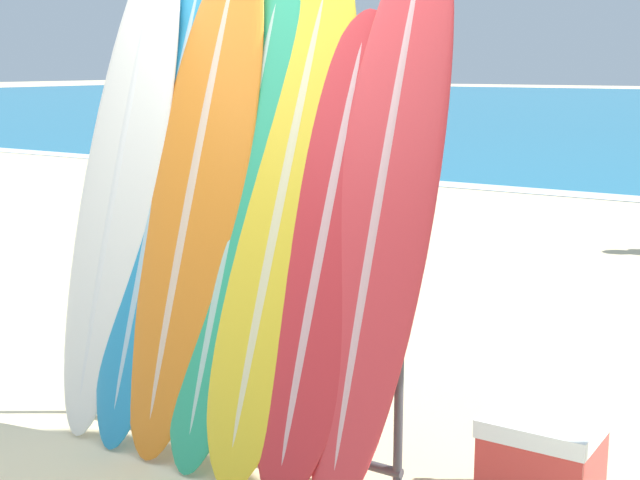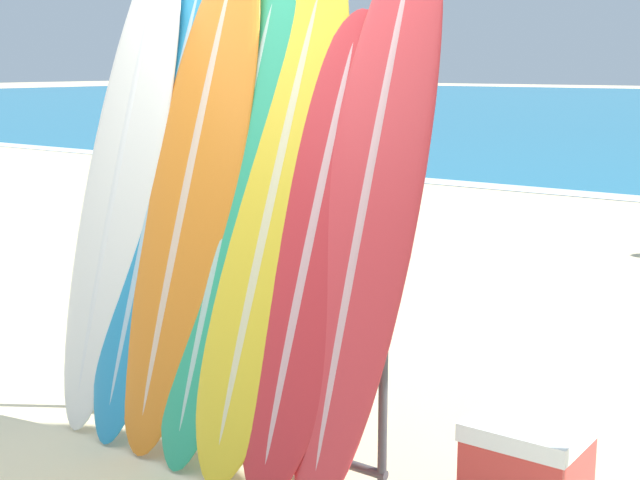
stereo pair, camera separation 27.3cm
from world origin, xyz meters
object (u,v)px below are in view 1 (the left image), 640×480
surfboard_rack (229,356)px  surfboard_slot_4 (282,215)px  surfboard_slot_0 (122,179)px  surfboard_slot_3 (236,214)px  surfboard_slot_1 (160,191)px  surfboard_slot_2 (196,192)px  surfboard_slot_5 (325,250)px  person_mid_beach (316,181)px  surfboard_slot_6 (381,208)px  cooler_box (542,462)px

surfboard_rack → surfboard_slot_4: surfboard_slot_4 is taller
surfboard_slot_0 → surfboard_slot_3: bearing=-0.8°
surfboard_slot_0 → surfboard_slot_1: surfboard_slot_0 is taller
surfboard_slot_0 → surfboard_slot_2: surfboard_slot_0 is taller
surfboard_rack → surfboard_slot_5: surfboard_slot_5 is taller
surfboard_rack → person_mid_beach: (-1.19, 2.61, 0.47)m
surfboard_rack → surfboard_slot_6: surfboard_slot_6 is taller
surfboard_slot_1 → surfboard_slot_0: bearing=-178.0°
surfboard_slot_2 → surfboard_slot_5: size_ratio=1.18×
surfboard_slot_4 → cooler_box: size_ratio=5.10×
surfboard_rack → surfboard_slot_5: 0.77m
surfboard_slot_4 → surfboard_slot_5: (0.26, -0.05, -0.12)m
surfboard_slot_6 → surfboard_slot_4: bearing=-178.6°
surfboard_rack → surfboard_slot_1: bearing=169.3°
surfboard_rack → surfboard_slot_0: bearing=173.6°
surfboard_slot_1 → surfboard_slot_4: surfboard_slot_1 is taller
cooler_box → surfboard_slot_0: bearing=-176.0°
surfboard_slot_1 → surfboard_slot_6: bearing=-0.0°
surfboard_slot_2 → surfboard_slot_6: surfboard_slot_6 is taller
surfboard_rack → surfboard_slot_6: bearing=6.9°
surfboard_slot_1 → surfboard_slot_6: 1.25m
surfboard_slot_6 → surfboard_slot_5: bearing=-165.7°
surfboard_slot_1 → person_mid_beach: 2.63m
surfboard_rack → surfboard_slot_4: bearing=17.4°
surfboard_slot_1 → surfboard_slot_2: 0.24m
surfboard_slot_3 → surfboard_slot_5: 0.53m
cooler_box → surfboard_rack: bearing=-170.7°
surfboard_slot_0 → surfboard_slot_4: surfboard_slot_0 is taller
surfboard_slot_5 → person_mid_beach: size_ratio=1.20×
surfboard_slot_2 → person_mid_beach: 2.72m
surfboard_slot_3 → surfboard_slot_6: surfboard_slot_6 is taller
surfboard_slot_2 → surfboard_slot_3: (0.25, -0.01, -0.08)m
person_mid_beach → surfboard_slot_5: bearing=-55.7°
surfboard_rack → cooler_box: (1.46, 0.24, -0.27)m
surfboard_slot_4 → surfboard_slot_5: bearing=-10.5°
surfboard_slot_2 → person_mid_beach: surfboard_slot_2 is taller
surfboard_slot_2 → surfboard_slot_4: (0.51, -0.00, -0.07)m
surfboard_slot_5 → person_mid_beach: bearing=123.5°
surfboard_slot_0 → surfboard_slot_1: size_ratio=1.04×
surfboard_slot_3 → surfboard_slot_5: surfboard_slot_3 is taller
surfboard_slot_1 → surfboard_slot_3: (0.49, -0.02, -0.07)m
person_mid_beach → surfboard_slot_6: bearing=-51.4°
surfboard_slot_2 → surfboard_slot_5: (0.77, -0.05, -0.19)m
person_mid_beach → surfboard_slot_4: bearing=-59.4°
surfboard_slot_4 → surfboard_slot_5: surfboard_slot_4 is taller
surfboard_slot_3 → surfboard_slot_0: bearing=179.2°
surfboard_slot_3 → surfboard_slot_4: size_ratio=0.99×
surfboard_rack → surfboard_slot_0: size_ratio=0.73×
surfboard_slot_6 → person_mid_beach: size_ratio=1.43×
surfboard_slot_3 → person_mid_beach: surfboard_slot_3 is taller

